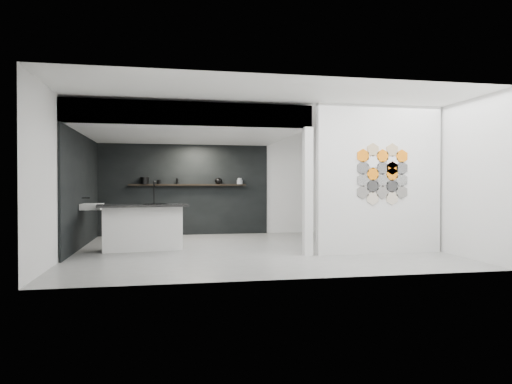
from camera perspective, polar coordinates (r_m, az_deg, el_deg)
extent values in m
cube|color=slate|center=(9.27, -0.26, -7.18)|extent=(7.00, 6.00, 0.01)
cube|color=silver|center=(8.92, 15.14, 1.52)|extent=(2.45, 0.15, 2.80)
cube|color=black|center=(12.00, -8.98, 0.29)|extent=(4.40, 0.04, 2.35)
cube|color=black|center=(10.19, -20.92, 0.14)|extent=(0.04, 4.00, 2.35)
cube|color=silver|center=(10.11, -8.65, 7.99)|extent=(4.40, 4.00, 0.40)
cube|color=silver|center=(8.41, 6.49, 0.05)|extent=(0.16, 0.16, 2.35)
cube|color=silver|center=(8.21, -8.15, 9.66)|extent=(4.40, 0.16, 0.40)
cube|color=silver|center=(9.96, -19.81, -1.74)|extent=(0.40, 0.60, 0.12)
cube|color=black|center=(11.90, -8.49, 0.89)|extent=(3.00, 0.15, 0.04)
cube|color=silver|center=(9.37, -14.02, -4.41)|extent=(1.58, 0.74, 0.87)
cube|color=black|center=(9.26, -14.00, -1.64)|extent=(1.81, 0.97, 0.04)
cube|color=black|center=(9.41, -12.51, -1.52)|extent=(0.50, 0.44, 0.02)
cylinder|color=black|center=(9.61, -12.63, -0.22)|extent=(0.03, 0.03, 0.41)
torus|color=black|center=(9.54, -12.60, 0.99)|extent=(0.04, 0.14, 0.14)
cylinder|color=black|center=(11.91, -13.77, 1.39)|extent=(0.24, 0.24, 0.17)
ellipsoid|color=black|center=(11.96, -4.72, 1.39)|extent=(0.25, 0.25, 0.17)
cylinder|color=gray|center=(12.03, -2.05, 1.25)|extent=(0.20, 0.20, 0.11)
cylinder|color=gray|center=(12.03, -2.05, 1.37)|extent=(0.13, 0.13, 0.16)
cylinder|color=black|center=(11.89, -9.81, 1.33)|extent=(0.06, 0.06, 0.15)
cylinder|color=black|center=(11.90, -12.05, 1.23)|extent=(0.09, 0.09, 0.11)
cylinder|color=#66635E|center=(8.69, 13.22, -0.02)|extent=(0.26, 0.02, 0.26)
cylinder|color=silver|center=(8.69, 13.23, 1.46)|extent=(0.26, 0.02, 0.26)
cylinder|color=black|center=(8.70, 13.23, 2.95)|extent=(0.26, 0.02, 0.26)
cylinder|color=orange|center=(8.71, 13.24, 4.43)|extent=(0.26, 0.02, 0.26)
cylinder|color=beige|center=(8.78, 14.38, -0.75)|extent=(0.26, 0.02, 0.26)
cylinder|color=#2D2D2D|center=(8.77, 14.39, 0.72)|extent=(0.26, 0.02, 0.26)
cylinder|color=orange|center=(8.77, 14.39, 2.19)|extent=(0.26, 0.02, 0.26)
cylinder|color=white|center=(8.78, 14.40, 3.66)|extent=(0.26, 0.02, 0.26)
cylinder|color=tan|center=(8.80, 14.40, 5.12)|extent=(0.26, 0.02, 0.26)
cylinder|color=#66635E|center=(8.86, 15.53, -0.01)|extent=(0.26, 0.02, 0.26)
cylinder|color=silver|center=(8.86, 15.53, 1.44)|extent=(0.26, 0.02, 0.26)
cylinder|color=black|center=(8.86, 15.54, 2.90)|extent=(0.26, 0.02, 0.26)
cylinder|color=orange|center=(8.87, 15.54, 4.35)|extent=(0.26, 0.02, 0.26)
cylinder|color=beige|center=(8.95, 16.64, -0.73)|extent=(0.26, 0.02, 0.26)
cylinder|color=#2D2D2D|center=(8.94, 16.65, 0.71)|extent=(0.26, 0.02, 0.26)
cylinder|color=orange|center=(8.95, 16.66, 2.15)|extent=(0.26, 0.02, 0.26)
cylinder|color=white|center=(8.96, 16.66, 3.59)|extent=(0.26, 0.02, 0.26)
cylinder|color=tan|center=(8.97, 16.67, 5.03)|extent=(0.26, 0.02, 0.26)
cylinder|color=#66635E|center=(9.04, 17.74, -0.01)|extent=(0.26, 0.02, 0.26)
cylinder|color=silver|center=(9.04, 17.75, 1.42)|extent=(0.26, 0.02, 0.26)
cylinder|color=black|center=(9.04, 17.76, 2.85)|extent=(0.26, 0.02, 0.26)
cylinder|color=orange|center=(9.05, 17.76, 4.27)|extent=(0.26, 0.02, 0.26)
cylinder|color=orange|center=(8.95, 16.66, 2.87)|extent=(0.26, 0.02, 0.26)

